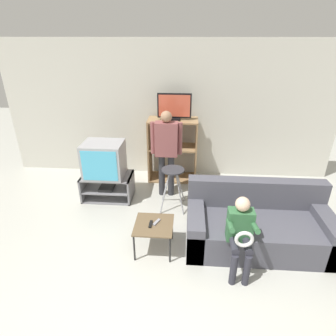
% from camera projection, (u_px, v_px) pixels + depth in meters
% --- Properties ---
extents(wall_back, '(6.40, 0.06, 2.60)m').
position_uv_depth(wall_back, '(169.00, 111.00, 5.42)').
color(wall_back, beige).
rests_on(wall_back, ground_plane).
extents(tv_stand, '(0.86, 0.53, 0.44)m').
position_uv_depth(tv_stand, '(108.00, 187.00, 4.95)').
color(tv_stand, slate).
rests_on(tv_stand, ground_plane).
extents(television_main, '(0.66, 0.54, 0.59)m').
position_uv_depth(television_main, '(104.00, 160.00, 4.72)').
color(television_main, '#9E9EA3').
rests_on(television_main, tv_stand).
extents(media_shelf, '(0.93, 0.47, 1.22)m').
position_uv_depth(media_shelf, '(173.00, 150.00, 5.43)').
color(media_shelf, '#9E7A51').
rests_on(media_shelf, ground_plane).
extents(television_flat, '(0.61, 0.20, 0.48)m').
position_uv_depth(television_flat, '(174.00, 107.00, 5.05)').
color(television_flat, black).
rests_on(television_flat, media_shelf).
extents(folding_stool, '(0.41, 0.44, 0.71)m').
position_uv_depth(folding_stool, '(173.00, 177.00, 4.50)').
color(folding_stool, '#99999E').
rests_on(folding_stool, ground_plane).
extents(snack_table, '(0.50, 0.50, 0.41)m').
position_uv_depth(snack_table, '(154.00, 227.00, 3.67)').
color(snack_table, brown).
rests_on(snack_table, ground_plane).
extents(remote_control_black, '(0.04, 0.14, 0.02)m').
position_uv_depth(remote_control_black, '(151.00, 224.00, 3.64)').
color(remote_control_black, black).
rests_on(remote_control_black, snack_table).
extents(remote_control_white, '(0.09, 0.15, 0.02)m').
position_uv_depth(remote_control_white, '(157.00, 222.00, 3.67)').
color(remote_control_white, gray).
rests_on(remote_control_white, snack_table).
extents(couch, '(1.91, 0.92, 0.83)m').
position_uv_depth(couch, '(257.00, 226.00, 3.83)').
color(couch, '#4C4C56').
rests_on(couch, ground_plane).
extents(person_standing_adult, '(0.53, 0.20, 1.54)m').
position_uv_depth(person_standing_adult, '(166.00, 147.00, 4.74)').
color(person_standing_adult, '#2D2D33').
rests_on(person_standing_adult, ground_plane).
extents(person_seated_child, '(0.33, 0.43, 0.99)m').
position_uv_depth(person_seated_child, '(241.00, 231.00, 3.24)').
color(person_seated_child, '#2D2D38').
rests_on(person_seated_child, ground_plane).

